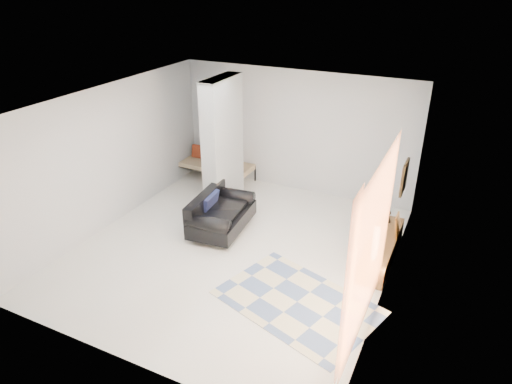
% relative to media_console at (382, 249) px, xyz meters
% --- Properties ---
extents(floor, '(6.00, 6.00, 0.00)m').
position_rel_media_console_xyz_m(floor, '(-2.52, -0.90, -0.20)').
color(floor, silver).
rests_on(floor, ground).
extents(ceiling, '(6.00, 6.00, 0.00)m').
position_rel_media_console_xyz_m(ceiling, '(-2.52, -0.90, 2.60)').
color(ceiling, white).
rests_on(ceiling, wall_back).
extents(wall_back, '(6.00, 0.00, 6.00)m').
position_rel_media_console_xyz_m(wall_back, '(-2.52, 2.10, 1.20)').
color(wall_back, silver).
rests_on(wall_back, ground).
extents(wall_front, '(6.00, 0.00, 6.00)m').
position_rel_media_console_xyz_m(wall_front, '(-2.52, -3.90, 1.20)').
color(wall_front, silver).
rests_on(wall_front, ground).
extents(wall_left, '(0.00, 6.00, 6.00)m').
position_rel_media_console_xyz_m(wall_left, '(-5.27, -0.90, 1.20)').
color(wall_left, silver).
rests_on(wall_left, ground).
extents(wall_right, '(0.00, 6.00, 6.00)m').
position_rel_media_console_xyz_m(wall_right, '(0.23, -0.90, 1.20)').
color(wall_right, silver).
rests_on(wall_right, ground).
extents(partition_column, '(0.35, 1.20, 2.80)m').
position_rel_media_console_xyz_m(partition_column, '(-3.62, 0.70, 1.20)').
color(partition_column, '#A3A9AA').
rests_on(partition_column, floor).
extents(hallway_door, '(0.85, 0.06, 2.04)m').
position_rel_media_console_xyz_m(hallway_door, '(-4.62, 2.06, 0.82)').
color(hallway_door, silver).
rests_on(hallway_door, floor).
extents(curtain, '(0.00, 2.55, 2.55)m').
position_rel_media_console_xyz_m(curtain, '(0.15, -2.05, 1.25)').
color(curtain, orange).
rests_on(curtain, wall_right).
extents(wall_art, '(0.04, 0.45, 0.55)m').
position_rel_media_console_xyz_m(wall_art, '(0.20, -0.00, 1.45)').
color(wall_art, '#31200D').
rests_on(wall_art, wall_right).
extents(media_console, '(0.45, 1.89, 0.80)m').
position_rel_media_console_xyz_m(media_console, '(0.00, 0.00, 0.00)').
color(media_console, brown).
rests_on(media_console, floor).
extents(loveseat, '(1.03, 1.61, 0.76)m').
position_rel_media_console_xyz_m(loveseat, '(-3.14, -0.37, 0.15)').
color(loveseat, silver).
rests_on(loveseat, floor).
extents(daybed, '(1.84, 0.80, 0.77)m').
position_rel_media_console_xyz_m(daybed, '(-4.45, 1.72, 0.21)').
color(daybed, black).
rests_on(daybed, floor).
extents(area_rug, '(2.77, 2.25, 0.01)m').
position_rel_media_console_xyz_m(area_rug, '(-0.92, -1.80, -0.20)').
color(area_rug, beige).
rests_on(area_rug, floor).
extents(cylinder_lamp, '(0.11, 0.11, 0.60)m').
position_rel_media_console_xyz_m(cylinder_lamp, '(-0.02, -0.67, 0.49)').
color(cylinder_lamp, beige).
rests_on(cylinder_lamp, media_console).
extents(bronze_figurine, '(0.13, 0.13, 0.23)m').
position_rel_media_console_xyz_m(bronze_figurine, '(-0.05, 0.68, 0.31)').
color(bronze_figurine, black).
rests_on(bronze_figurine, media_console).
extents(vase, '(0.17, 0.17, 0.18)m').
position_rel_media_console_xyz_m(vase, '(-0.05, -0.32, 0.28)').
color(vase, silver).
rests_on(vase, media_console).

